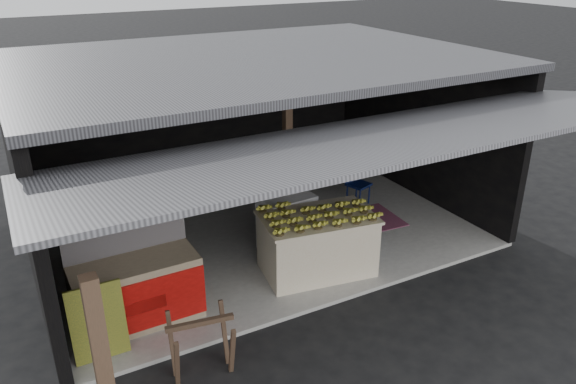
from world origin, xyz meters
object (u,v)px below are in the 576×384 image
sawhorse (201,341)px  plastic_chair (355,180)px  banana_table (317,244)px  water_barrel (355,235)px  neighbor_stall (137,288)px  white_crate (287,222)px

sawhorse → plastic_chair: plastic_chair is taller
banana_table → sawhorse: banana_table is taller
banana_table → water_barrel: bearing=27.3°
neighbor_stall → plastic_chair: neighbor_stall is taller
water_barrel → neighbor_stall: bearing=-176.1°
water_barrel → plastic_chair: (1.01, 1.46, 0.23)m
neighbor_stall → water_barrel: neighbor_stall is taller
white_crate → water_barrel: white_crate is taller
neighbor_stall → sawhorse: size_ratio=2.11×
banana_table → plastic_chair: bearing=51.5°
white_crate → banana_table: bearing=-90.2°
neighbor_stall → plastic_chair: 4.89m
banana_table → white_crate: (-0.06, 0.82, 0.00)m
sawhorse → plastic_chair: (4.20, 3.00, 0.05)m
sawhorse → neighbor_stall: bearing=115.3°
sawhorse → water_barrel: 3.54m
banana_table → water_barrel: size_ratio=3.77×
sawhorse → water_barrel: (3.18, 1.54, -0.18)m
water_barrel → plastic_chair: 1.79m
banana_table → plastic_chair: size_ratio=2.23×
banana_table → white_crate: size_ratio=1.94×
white_crate → neighbor_stall: bearing=-168.2°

